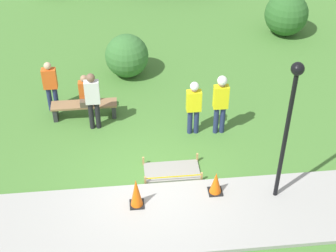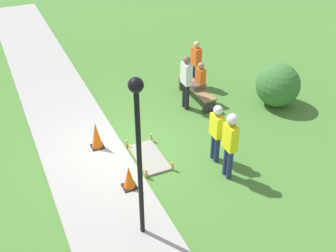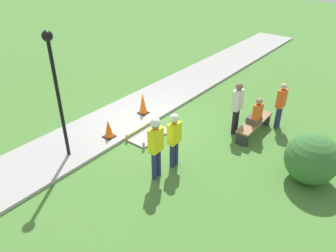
% 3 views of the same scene
% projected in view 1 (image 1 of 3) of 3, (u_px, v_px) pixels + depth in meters
% --- Properties ---
extents(ground_plane, '(60.00, 60.00, 0.00)m').
position_uv_depth(ground_plane, '(150.00, 186.00, 12.74)').
color(ground_plane, '#477A33').
extents(sidewalk, '(28.00, 2.21, 0.10)m').
position_uv_depth(sidewalk, '(153.00, 219.00, 11.84)').
color(sidewalk, '#9E9E99').
rests_on(sidewalk, ground_plane).
extents(wet_concrete_patch, '(1.46, 0.78, 0.25)m').
position_uv_depth(wet_concrete_patch, '(172.00, 171.00, 13.12)').
color(wet_concrete_patch, gray).
rests_on(wet_concrete_patch, ground_plane).
extents(traffic_cone_near_patch, '(0.34, 0.34, 0.80)m').
position_uv_depth(traffic_cone_near_patch, '(136.00, 193.00, 11.87)').
color(traffic_cone_near_patch, black).
rests_on(traffic_cone_near_patch, sidewalk).
extents(traffic_cone_far_patch, '(0.34, 0.34, 0.61)m').
position_uv_depth(traffic_cone_far_patch, '(216.00, 183.00, 12.26)').
color(traffic_cone_far_patch, black).
rests_on(traffic_cone_far_patch, sidewalk).
extents(park_bench, '(1.88, 0.44, 0.47)m').
position_uv_depth(park_bench, '(84.00, 107.00, 14.82)').
color(park_bench, '#2D2D33').
rests_on(park_bench, ground_plane).
extents(person_seated_on_bench, '(0.36, 0.44, 0.89)m').
position_uv_depth(person_seated_on_bench, '(85.00, 92.00, 14.57)').
color(person_seated_on_bench, brown).
rests_on(person_seated_on_bench, park_bench).
extents(worker_supervisor, '(0.40, 0.24, 1.66)m').
position_uv_depth(worker_supervisor, '(194.00, 104.00, 13.84)').
color(worker_supervisor, navy).
rests_on(worker_supervisor, ground_plane).
extents(worker_assistant, '(0.40, 0.27, 1.84)m').
position_uv_depth(worker_assistant, '(221.00, 99.00, 13.78)').
color(worker_assistant, navy).
rests_on(worker_assistant, ground_plane).
extents(bystander_in_orange_shirt, '(0.40, 0.22, 1.62)m').
position_uv_depth(bystander_in_orange_shirt, '(50.00, 84.00, 14.74)').
color(bystander_in_orange_shirt, navy).
rests_on(bystander_in_orange_shirt, ground_plane).
extents(bystander_in_gray_shirt, '(0.40, 0.23, 1.78)m').
position_uv_depth(bystander_in_gray_shirt, '(93.00, 98.00, 13.99)').
color(bystander_in_gray_shirt, black).
rests_on(bystander_in_gray_shirt, ground_plane).
extents(lamppost_near, '(0.28, 0.28, 3.67)m').
position_uv_depth(lamppost_near, '(290.00, 113.00, 10.90)').
color(lamppost_near, black).
rests_on(lamppost_near, sidewalk).
extents(shrub_rounded_near, '(1.57, 1.57, 1.57)m').
position_uv_depth(shrub_rounded_near, '(286.00, 14.00, 18.62)').
color(shrub_rounded_near, '#2D6028').
rests_on(shrub_rounded_near, ground_plane).
extents(shrub_rounded_mid, '(1.40, 1.40, 1.40)m').
position_uv_depth(shrub_rounded_mid, '(127.00, 56.00, 16.43)').
color(shrub_rounded_mid, '#387033').
rests_on(shrub_rounded_mid, ground_plane).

